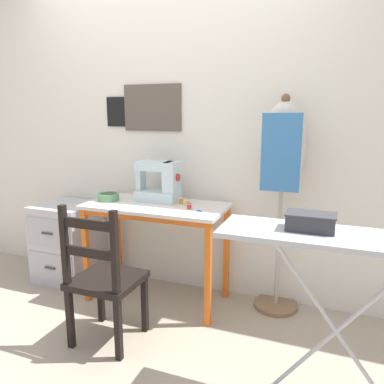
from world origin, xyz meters
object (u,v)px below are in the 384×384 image
(dress_form, at_px, (283,160))
(ironing_board, at_px, (344,247))
(sewing_machine, at_px, (160,182))
(storage_box, at_px, (311,222))
(thread_spool_mid_table, at_px, (187,203))
(thread_spool_far_edge, at_px, (189,206))
(scissors, at_px, (201,212))
(fabric_bowl, at_px, (109,197))
(thread_spool_near_machine, at_px, (181,201))
(filing_cabinet, at_px, (68,242))
(wooden_chair, at_px, (104,280))

(dress_form, xyz_separation_m, ironing_board, (0.40, -0.93, -0.26))
(sewing_machine, height_order, storage_box, sewing_machine)
(storage_box, bearing_deg, thread_spool_mid_table, 139.94)
(sewing_machine, height_order, thread_spool_far_edge, sewing_machine)
(scissors, distance_m, thread_spool_mid_table, 0.22)
(sewing_machine, bearing_deg, thread_spool_mid_table, -12.08)
(fabric_bowl, bearing_deg, dress_form, 9.18)
(scissors, bearing_deg, thread_spool_near_machine, 142.71)
(dress_form, bearing_deg, ironing_board, -66.70)
(filing_cabinet, relative_size, dress_form, 0.43)
(sewing_machine, relative_size, scissors, 2.72)
(sewing_machine, relative_size, storage_box, 1.54)
(thread_spool_mid_table, bearing_deg, sewing_machine, 167.92)
(fabric_bowl, height_order, wooden_chair, wooden_chair)
(wooden_chair, bearing_deg, storage_box, -4.22)
(fabric_bowl, relative_size, ironing_board, 0.15)
(fabric_bowl, height_order, thread_spool_mid_table, fabric_bowl)
(thread_spool_mid_table, relative_size, storage_box, 0.19)
(fabric_bowl, relative_size, dress_form, 0.11)
(fabric_bowl, bearing_deg, sewing_machine, 17.28)
(scissors, bearing_deg, storage_box, -39.64)
(wooden_chair, relative_size, ironing_board, 0.83)
(sewing_machine, distance_m, ironing_board, 1.54)
(wooden_chair, distance_m, dress_form, 1.41)
(wooden_chair, height_order, ironing_board, wooden_chair)
(filing_cabinet, height_order, ironing_board, ironing_board)
(thread_spool_far_edge, bearing_deg, sewing_machine, 153.98)
(wooden_chair, relative_size, storage_box, 4.09)
(thread_spool_near_machine, distance_m, storage_box, 1.25)
(scissors, distance_m, thread_spool_far_edge, 0.12)
(thread_spool_far_edge, relative_size, filing_cabinet, 0.06)
(thread_spool_near_machine, bearing_deg, fabric_bowl, -171.12)
(thread_spool_mid_table, height_order, ironing_board, ironing_board)
(scissors, relative_size, thread_spool_mid_table, 2.93)
(thread_spool_far_edge, height_order, wooden_chair, wooden_chair)
(thread_spool_mid_table, height_order, storage_box, storage_box)
(fabric_bowl, height_order, filing_cabinet, fabric_bowl)
(fabric_bowl, distance_m, storage_box, 1.69)
(thread_spool_near_machine, distance_m, thread_spool_mid_table, 0.06)
(thread_spool_near_machine, relative_size, ironing_board, 0.04)
(thread_spool_near_machine, height_order, ironing_board, ironing_board)
(storage_box, bearing_deg, filing_cabinet, 159.04)
(dress_form, bearing_deg, wooden_chair, -138.76)
(filing_cabinet, height_order, storage_box, storage_box)
(fabric_bowl, bearing_deg, thread_spool_near_machine, 8.88)
(wooden_chair, distance_m, storage_box, 1.29)
(sewing_machine, relative_size, thread_spool_far_edge, 8.04)
(dress_form, distance_m, ironing_board, 1.04)
(scissors, height_order, thread_spool_near_machine, thread_spool_near_machine)
(sewing_machine, relative_size, thread_spool_mid_table, 7.96)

